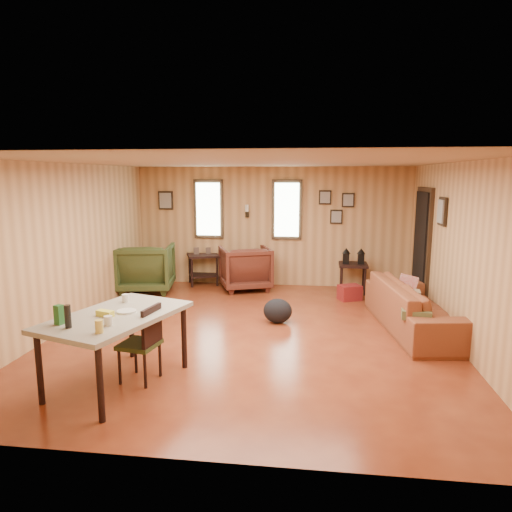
{
  "coord_description": "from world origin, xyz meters",
  "views": [
    {
      "loc": [
        0.83,
        -6.17,
        2.21
      ],
      "look_at": [
        0.0,
        0.4,
        1.05
      ],
      "focal_mm": 32.0,
      "sensor_mm": 36.0,
      "label": 1
    }
  ],
  "objects_px": {
    "end_table": "(203,264)",
    "recliner_green": "(146,265)",
    "recliner_brown": "(245,266)",
    "dining_table": "(115,321)",
    "sofa": "(417,299)",
    "side_table": "(353,262)"
  },
  "relations": [
    {
      "from": "end_table",
      "to": "recliner_green",
      "type": "bearing_deg",
      "value": -143.03
    },
    {
      "from": "recliner_brown",
      "to": "dining_table",
      "type": "xyz_separation_m",
      "value": [
        -0.73,
        -4.33,
        0.24
      ]
    },
    {
      "from": "recliner_green",
      "to": "end_table",
      "type": "bearing_deg",
      "value": -152.64
    },
    {
      "from": "sofa",
      "to": "recliner_green",
      "type": "xyz_separation_m",
      "value": [
        -4.71,
        1.67,
        0.05
      ]
    },
    {
      "from": "end_table",
      "to": "side_table",
      "type": "relative_size",
      "value": 0.9
    },
    {
      "from": "sofa",
      "to": "end_table",
      "type": "bearing_deg",
      "value": 50.02
    },
    {
      "from": "side_table",
      "to": "dining_table",
      "type": "xyz_separation_m",
      "value": [
        -2.82,
        -4.37,
        0.13
      ]
    },
    {
      "from": "end_table",
      "to": "sofa",
      "type": "bearing_deg",
      "value": -32.33
    },
    {
      "from": "dining_table",
      "to": "recliner_green",
      "type": "bearing_deg",
      "value": 124.35
    },
    {
      "from": "side_table",
      "to": "recliner_green",
      "type": "bearing_deg",
      "value": -173.78
    },
    {
      "from": "recliner_brown",
      "to": "end_table",
      "type": "xyz_separation_m",
      "value": [
        -0.93,
        0.31,
        -0.04
      ]
    },
    {
      "from": "end_table",
      "to": "dining_table",
      "type": "xyz_separation_m",
      "value": [
        0.2,
        -4.65,
        0.28
      ]
    },
    {
      "from": "recliner_green",
      "to": "dining_table",
      "type": "bearing_deg",
      "value": 96.6
    },
    {
      "from": "recliner_brown",
      "to": "side_table",
      "type": "height_order",
      "value": "recliner_brown"
    },
    {
      "from": "sofa",
      "to": "side_table",
      "type": "bearing_deg",
      "value": 11.87
    },
    {
      "from": "side_table",
      "to": "dining_table",
      "type": "height_order",
      "value": "dining_table"
    },
    {
      "from": "recliner_brown",
      "to": "recliner_green",
      "type": "height_order",
      "value": "recliner_green"
    },
    {
      "from": "sofa",
      "to": "end_table",
      "type": "relative_size",
      "value": 3.04
    },
    {
      "from": "recliner_brown",
      "to": "side_table",
      "type": "bearing_deg",
      "value": 160.16
    },
    {
      "from": "recliner_green",
      "to": "side_table",
      "type": "relative_size",
      "value": 1.18
    },
    {
      "from": "sofa",
      "to": "dining_table",
      "type": "xyz_separation_m",
      "value": [
        -3.57,
        -2.27,
        0.25
      ]
    },
    {
      "from": "sofa",
      "to": "recliner_brown",
      "type": "bearing_deg",
      "value": 46.26
    }
  ]
}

